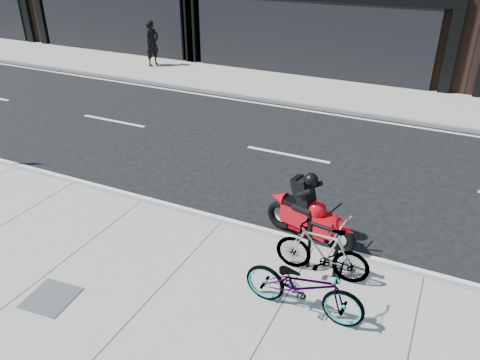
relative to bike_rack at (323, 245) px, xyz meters
The scene contains 9 objects.
ground 3.55m from the bike_rack, 131.78° to the left, with size 120.00×120.00×0.00m, color black.
sidewalk_near 3.40m from the bike_rack, 134.06° to the right, with size 60.00×6.00×0.13m, color gray.
sidewalk_far 10.63m from the bike_rack, 102.65° to the left, with size 60.00×3.50×0.13m, color gray.
bike_rack is the anchor object (origin of this frame).
bicycle_front 1.07m from the bike_rack, 89.20° to the right, with size 0.68×1.94×1.02m, color gray.
bicycle_rear 0.11m from the bike_rack, 81.28° to the right, with size 0.47×1.65×0.99m, color gray.
motorcycle 1.09m from the bike_rack, 115.25° to the left, with size 1.96×0.81×1.48m.
pedestrian 15.29m from the bike_rack, 135.70° to the left, with size 0.71×0.47×1.96m, color black.
utility_grate 4.63m from the bike_rack, 145.86° to the right, with size 0.75×0.75×0.01m, color #4B4B4D.
Camera 1 is at (3.85, -9.13, 5.46)m, focal length 35.00 mm.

